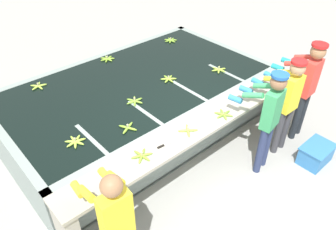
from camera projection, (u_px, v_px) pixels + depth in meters
ground_plane at (210, 177)px, 5.05m from camera, size 80.00×80.00×0.00m
wash_tank at (139, 104)px, 5.84m from camera, size 4.57×2.64×0.92m
work_ledge at (202, 137)px, 4.80m from camera, size 4.57×0.45×0.92m
worker_0 at (115, 221)px, 3.27m from camera, size 0.44×0.72×1.62m
worker_1 at (269, 114)px, 4.63m from camera, size 0.48×0.74×1.68m
worker_2 at (288, 98)px, 5.00m from camera, size 0.41×0.72×1.65m
worker_3 at (307, 82)px, 5.25m from camera, size 0.43×0.73×1.74m
banana_bunch_floating_0 at (135, 101)px, 5.06m from camera, size 0.28×0.27×0.08m
banana_bunch_floating_1 at (169, 79)px, 5.61m from camera, size 0.27×0.28×0.08m
banana_bunch_floating_2 at (128, 128)px, 4.52m from camera, size 0.27×0.27×0.08m
banana_bunch_floating_3 at (171, 40)px, 6.92m from camera, size 0.28×0.28×0.08m
banana_bunch_floating_4 at (219, 70)px, 5.88m from camera, size 0.27×0.28×0.08m
banana_bunch_floating_5 at (75, 141)px, 4.29m from camera, size 0.28×0.28×0.08m
banana_bunch_floating_6 at (38, 86)px, 5.42m from camera, size 0.28×0.27×0.08m
banana_bunch_floating_7 at (107, 59)px, 6.22m from camera, size 0.28×0.28×0.08m
banana_bunch_ledge_0 at (223, 114)px, 4.77m from camera, size 0.28×0.26×0.08m
banana_bunch_ledge_1 at (142, 156)px, 4.07m from camera, size 0.27×0.28×0.08m
banana_bunch_ledge_2 at (188, 130)px, 4.47m from camera, size 0.25×0.25×0.08m
knife_0 at (165, 144)px, 4.25m from camera, size 0.35×0.07×0.02m
crate at (316, 154)px, 5.22m from camera, size 0.55×0.39×0.32m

